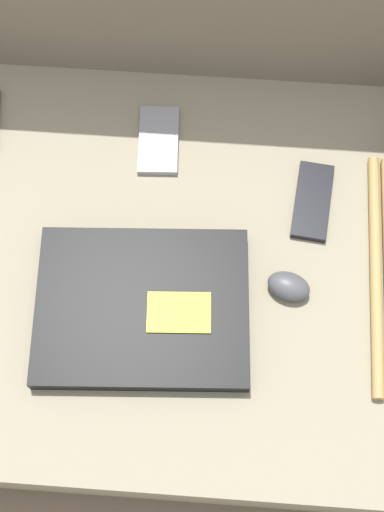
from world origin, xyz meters
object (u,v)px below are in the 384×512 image
(phone_silver, at_px, (159,140))
(phone_black, at_px, (313,201))
(laptop, at_px, (143,307))
(computer_mouse, at_px, (289,286))

(phone_silver, relative_size, phone_black, 0.93)
(laptop, xyz_separation_m, phone_silver, (-0.00, 0.28, -0.01))
(phone_silver, bearing_deg, phone_black, -23.33)
(computer_mouse, relative_size, phone_silver, 0.58)
(computer_mouse, distance_m, phone_black, 0.15)
(computer_mouse, xyz_separation_m, phone_black, (0.03, 0.14, -0.01))
(laptop, relative_size, phone_black, 2.38)
(phone_black, bearing_deg, computer_mouse, -97.47)
(computer_mouse, xyz_separation_m, phone_silver, (-0.21, 0.24, -0.01))
(computer_mouse, bearing_deg, phone_black, 92.03)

